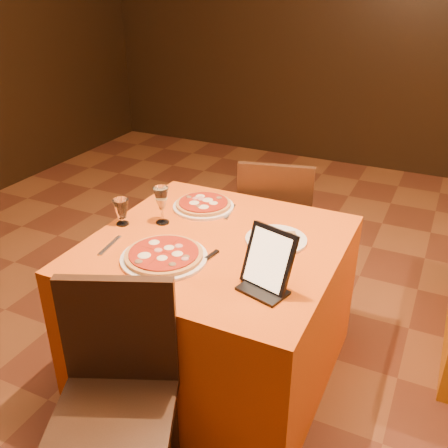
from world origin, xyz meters
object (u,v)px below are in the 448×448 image
at_px(main_table, 217,309).
at_px(chair_main_far, 276,224).
at_px(tablet, 269,259).
at_px(wine_glass, 162,205).
at_px(chair_main_near, 113,418).
at_px(water_glass, 122,212).
at_px(pizza_far, 203,205).
at_px(pizza_near, 164,256).

bearing_deg(main_table, chair_main_far, 90.00).
bearing_deg(tablet, wine_glass, 172.32).
height_order(chair_main_far, wine_glass, wine_glass).
relative_size(chair_main_near, chair_main_far, 1.00).
distance_m(wine_glass, water_glass, 0.19).
xyz_separation_m(main_table, chair_main_near, (0.00, -0.81, 0.08)).
bearing_deg(main_table, wine_glass, 169.66).
distance_m(chair_main_far, pizza_far, 0.66).
distance_m(main_table, wine_glass, 0.57).
bearing_deg(main_table, pizza_near, -119.25).
xyz_separation_m(main_table, chair_main_far, (0.00, 0.83, 0.08)).
bearing_deg(main_table, tablet, -34.11).
height_order(main_table, wine_glass, wine_glass).
bearing_deg(wine_glass, chair_main_far, 67.72).
distance_m(main_table, chair_main_near, 0.82).
distance_m(chair_main_near, tablet, 0.79).
bearing_deg(wine_glass, pizza_near, -57.24).
bearing_deg(tablet, chair_main_far, 123.55).
bearing_deg(water_glass, pizza_far, 51.53).
relative_size(chair_main_near, wine_glass, 4.79).
bearing_deg(chair_main_far, wine_glass, 54.47).
xyz_separation_m(main_table, pizza_far, (-0.22, 0.30, 0.39)).
distance_m(water_glass, tablet, 0.85).
bearing_deg(pizza_near, main_table, 60.75).
relative_size(chair_main_near, water_glass, 7.00).
height_order(pizza_near, tablet, tablet).
distance_m(wine_glass, tablet, 0.72).
distance_m(main_table, tablet, 0.64).
xyz_separation_m(chair_main_near, water_glass, (-0.48, 0.78, 0.36)).
height_order(pizza_near, water_glass, water_glass).
bearing_deg(pizza_far, water_glass, -128.47).
xyz_separation_m(chair_main_far, pizza_far, (-0.22, -0.54, 0.31)).
height_order(chair_main_far, water_glass, chair_main_far).
distance_m(chair_main_near, chair_main_far, 1.65).
bearing_deg(water_glass, chair_main_far, 60.91).
bearing_deg(pizza_far, pizza_near, -80.51).
distance_m(pizza_near, tablet, 0.48).
relative_size(pizza_far, tablet, 1.29).
xyz_separation_m(chair_main_near, tablet, (0.34, 0.59, 0.41)).
relative_size(main_table, tablet, 4.51).
height_order(chair_main_near, pizza_far, chair_main_near).
distance_m(chair_main_far, pizza_near, 1.12).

